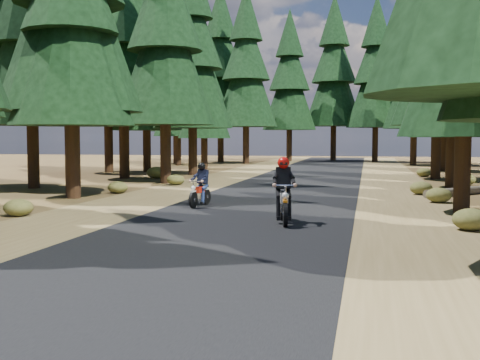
% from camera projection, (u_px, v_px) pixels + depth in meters
% --- Properties ---
extents(ground, '(120.00, 120.00, 0.00)m').
position_uv_depth(ground, '(227.00, 229.00, 14.63)').
color(ground, '#482F19').
rests_on(ground, ground).
extents(road, '(6.00, 100.00, 0.01)m').
position_uv_depth(road, '(262.00, 206.00, 19.51)').
color(road, black).
rests_on(road, ground).
extents(shoulder_l, '(3.20, 100.00, 0.01)m').
position_uv_depth(shoulder_l, '(129.00, 203.00, 20.46)').
color(shoulder_l, brown).
rests_on(shoulder_l, ground).
extents(shoulder_r, '(3.20, 100.00, 0.01)m').
position_uv_depth(shoulder_r, '(409.00, 210.00, 18.56)').
color(shoulder_r, brown).
rests_on(shoulder_r, ground).
extents(pine_forest, '(34.59, 55.08, 16.32)m').
position_uv_depth(pine_forest, '(310.00, 39.00, 34.62)').
color(pine_forest, black).
rests_on(pine_forest, ground).
extents(log_near, '(4.01, 4.41, 0.32)m').
position_uv_depth(log_near, '(471.00, 190.00, 23.66)').
color(log_near, '#4C4233').
rests_on(log_near, ground).
extents(understory_shrubs, '(16.79, 32.26, 0.66)m').
position_uv_depth(understory_shrubs, '(299.00, 186.00, 24.42)').
color(understory_shrubs, '#474C1E').
rests_on(understory_shrubs, ground).
extents(rider_lead, '(0.94, 2.01, 1.72)m').
position_uv_depth(rider_lead, '(284.00, 202.00, 15.52)').
color(rider_lead, beige).
rests_on(rider_lead, road).
extents(rider_follow, '(0.71, 1.64, 1.41)m').
position_uv_depth(rider_follow, '(200.00, 192.00, 19.41)').
color(rider_follow, '#A01C0A').
rests_on(rider_follow, road).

